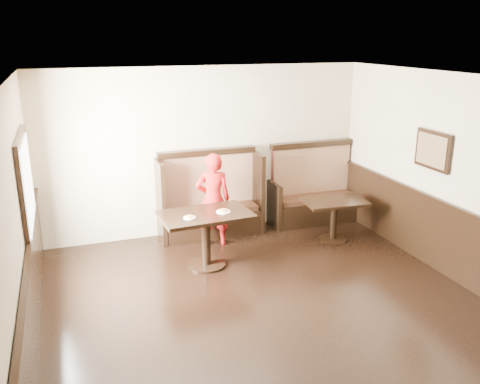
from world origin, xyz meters
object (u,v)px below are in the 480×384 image
booth_main (210,204)px  table_main (206,226)px  table_neighbor (334,210)px  booth_neighbor (313,195)px  child (213,200)px

booth_main → table_main: 1.28m
table_main → table_neighbor: bearing=2.6°
booth_neighbor → child: size_ratio=1.09×
booth_main → child: child is taller
child → table_neighbor: bearing=176.2°
booth_main → table_neighbor: booth_main is taller
table_neighbor → child: bearing=170.7°
booth_neighbor → booth_main: bearing=179.9°
booth_main → table_main: size_ratio=1.30×
booth_neighbor → table_main: bearing=-152.9°
table_main → booth_main: bearing=67.5°
child → booth_main: bearing=-88.5°
booth_main → table_neighbor: 2.07m
booth_neighbor → table_main: booth_neighbor is taller
booth_main → table_main: (-0.41, -1.21, 0.10)m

